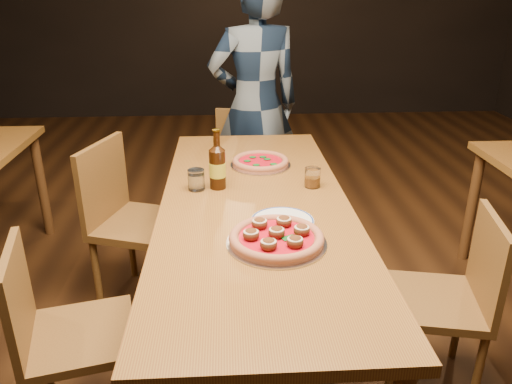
{
  "coord_description": "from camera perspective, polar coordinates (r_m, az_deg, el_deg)",
  "views": [
    {
      "loc": [
        -0.11,
        -1.93,
        1.62
      ],
      "look_at": [
        0.0,
        -0.05,
        0.82
      ],
      "focal_mm": 35.0,
      "sensor_mm": 36.0,
      "label": 1
    }
  ],
  "objects": [
    {
      "name": "ground",
      "position": [
        2.52,
        -0.07,
        -16.99
      ],
      "size": [
        9.0,
        9.0,
        0.0
      ],
      "primitive_type": "plane",
      "color": "black"
    },
    {
      "name": "table_main",
      "position": [
        2.15,
        -0.08,
        -2.97
      ],
      "size": [
        0.8,
        2.0,
        0.75
      ],
      "color": "brown",
      "rests_on": "ground"
    },
    {
      "name": "chair_main_nw",
      "position": [
        2.02,
        -19.47,
        -15.1
      ],
      "size": [
        0.47,
        0.47,
        0.83
      ],
      "primitive_type": null,
      "rotation": [
        0.0,
        0.0,
        1.8
      ],
      "color": "brown",
      "rests_on": "ground"
    },
    {
      "name": "chair_main_sw",
      "position": [
        2.66,
        -12.92,
        -3.49
      ],
      "size": [
        0.54,
        0.54,
        0.92
      ],
      "primitive_type": null,
      "rotation": [
        0.0,
        0.0,
        1.25
      ],
      "color": "brown",
      "rests_on": "ground"
    },
    {
      "name": "chair_main_e",
      "position": [
        2.21,
        19.65,
        -11.51
      ],
      "size": [
        0.46,
        0.46,
        0.83
      ],
      "primitive_type": null,
      "rotation": [
        0.0,
        0.0,
        -1.77
      ],
      "color": "brown",
      "rests_on": "ground"
    },
    {
      "name": "chair_end",
      "position": [
        3.35,
        -1.61,
        2.21
      ],
      "size": [
        0.46,
        0.46,
        0.86
      ],
      "primitive_type": null,
      "rotation": [
        0.0,
        0.0,
        -0.16
      ],
      "color": "brown",
      "rests_on": "ground"
    },
    {
      "name": "pizza_meatball",
      "position": [
        1.78,
        2.36,
        -5.22
      ],
      "size": [
        0.36,
        0.36,
        0.07
      ],
      "rotation": [
        0.0,
        0.0,
        -0.14
      ],
      "color": "#B7B7BF",
      "rests_on": "table_main"
    },
    {
      "name": "pizza_margherita",
      "position": [
        2.54,
        0.52,
        3.46
      ],
      "size": [
        0.31,
        0.31,
        0.04
      ],
      "rotation": [
        0.0,
        0.0,
        0.19
      ],
      "color": "#B7B7BF",
      "rests_on": "table_main"
    },
    {
      "name": "plate_stack",
      "position": [
        1.92,
        3.03,
        -3.53
      ],
      "size": [
        0.24,
        0.24,
        0.02
      ],
      "primitive_type": "cylinder",
      "color": "white",
      "rests_on": "table_main"
    },
    {
      "name": "beer_bottle",
      "position": [
        2.24,
        -4.43,
        2.77
      ],
      "size": [
        0.08,
        0.08,
        0.27
      ],
      "rotation": [
        0.0,
        0.0,
        0.08
      ],
      "color": "black",
      "rests_on": "table_main"
    },
    {
      "name": "water_glass",
      "position": [
        2.25,
        -6.84,
        1.41
      ],
      "size": [
        0.08,
        0.08,
        0.09
      ],
      "primitive_type": "cylinder",
      "color": "white",
      "rests_on": "table_main"
    },
    {
      "name": "amber_glass",
      "position": [
        2.28,
        6.47,
        1.67
      ],
      "size": [
        0.07,
        0.07,
        0.09
      ],
      "primitive_type": "cylinder",
      "color": "#8C4C0F",
      "rests_on": "table_main"
    },
    {
      "name": "diner",
      "position": [
        3.33,
        -0.1,
        9.73
      ],
      "size": [
        0.7,
        0.55,
        1.71
      ],
      "primitive_type": "imported",
      "rotation": [
        0.0,
        0.0,
        3.39
      ],
      "color": "black",
      "rests_on": "ground"
    }
  ]
}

